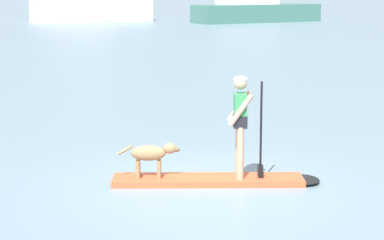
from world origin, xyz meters
name	(u,v)px	position (x,y,z in m)	size (l,w,h in m)	color
ground_plane	(208,183)	(0.00, 0.00, 0.00)	(400.00, 400.00, 0.00)	slate
paddleboard	(221,180)	(0.22, -0.06, 0.05)	(3.52, 1.52, 0.10)	#E55933
person_paddler	(241,119)	(0.53, -0.14, 1.09)	(0.66, 0.56, 1.70)	tan
dog	(151,154)	(-0.91, 0.24, 0.50)	(1.03, 0.38, 0.59)	#997A51
moored_boat_outer	(90,5)	(5.81, 56.58, 1.50)	(11.11, 5.77, 11.41)	white
moored_boat_far_starboard	(254,8)	(19.84, 51.61, 1.29)	(12.36, 5.71, 12.45)	#3F7266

